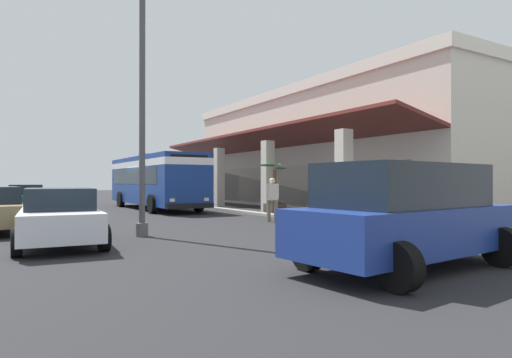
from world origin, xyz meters
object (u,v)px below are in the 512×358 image
pedestrian (272,197)px  transit_bus (155,178)px  parked_sedan_white (60,216)px  potted_palm (275,201)px  lot_light_pole (142,92)px  parked_sedan_green (26,198)px  parked_suv_blue (406,215)px

pedestrian → transit_bus: bearing=-171.7°
transit_bus → parked_sedan_white: size_ratio=2.48×
potted_palm → parked_sedan_white: bearing=-58.4°
potted_palm → lot_light_pole: size_ratio=0.32×
pedestrian → potted_palm: size_ratio=0.69×
parked_sedan_white → pedestrian: size_ratio=2.53×
parked_sedan_green → pedestrian: size_ratio=2.51×
parked_sedan_white → potted_palm: bearing=121.6°
parked_suv_blue → parked_sedan_white: parked_suv_blue is taller
lot_light_pole → potted_palm: bearing=125.2°
parked_sedan_white → pedestrian: 8.63m
parked_sedan_white → parked_suv_blue: bearing=38.1°
pedestrian → lot_light_pole: 7.05m
parked_suv_blue → lot_light_pole: (-7.30, -2.88, 3.32)m
transit_bus → potted_palm: transit_bus is taller
transit_bus → potted_palm: bearing=35.9°
pedestrian → potted_palm: bearing=145.5°
transit_bus → parked_sedan_green: size_ratio=2.50×
transit_bus → pedestrian: transit_bus is taller
potted_palm → pedestrian: bearing=-34.5°
parked_sedan_white → potted_palm: (-6.90, 11.21, -0.15)m
lot_light_pole → parked_sedan_white: bearing=-74.5°
potted_palm → lot_light_pole: lot_light_pole is taller
parked_sedan_white → lot_light_pole: bearing=105.5°
transit_bus → parked_suv_blue: bearing=-4.3°
parked_sedan_white → pedestrian: (-2.58, 8.23, 0.27)m
parked_sedan_white → potted_palm: potted_palm is taller
transit_bus → parked_suv_blue: transit_bus is taller
transit_bus → pedestrian: 10.70m
parked_sedan_green → parked_sedan_white: 14.57m
parked_sedan_white → potted_palm: size_ratio=1.74×
parked_sedan_green → parked_suv_blue: 21.87m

